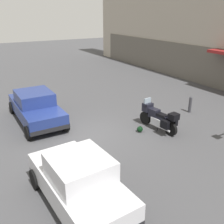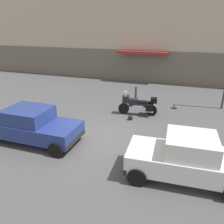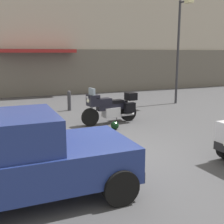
{
  "view_description": "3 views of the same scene",
  "coord_description": "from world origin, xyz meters",
  "px_view_note": "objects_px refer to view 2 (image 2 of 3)",
  "views": [
    {
      "loc": [
        9.51,
        -4.07,
        5.21
      ],
      "look_at": [
        0.35,
        1.32,
        0.99
      ],
      "focal_mm": 40.75,
      "sensor_mm": 36.0,
      "label": 1
    },
    {
      "loc": [
        3.77,
        -8.72,
        4.96
      ],
      "look_at": [
        0.32,
        1.25,
        0.81
      ],
      "focal_mm": 35.81,
      "sensor_mm": 36.0,
      "label": 2
    },
    {
      "loc": [
        -2.69,
        -6.28,
        2.56
      ],
      "look_at": [
        0.47,
        1.37,
        0.85
      ],
      "focal_mm": 45.75,
      "sensor_mm": 36.0,
      "label": 3
    }
  ],
  "objects_px": {
    "bollard_curbside": "(136,92)",
    "car_hatchback_near": "(186,158)",
    "motorcycle": "(138,105)",
    "helmet": "(130,117)",
    "car_sedan_far": "(30,125)"
  },
  "relations": [
    {
      "from": "motorcycle",
      "to": "car_hatchback_near",
      "type": "height_order",
      "value": "car_hatchback_near"
    },
    {
      "from": "car_hatchback_near",
      "to": "car_sedan_far",
      "type": "xyz_separation_m",
      "value": [
        -6.68,
        0.57,
        -0.03
      ]
    },
    {
      "from": "motorcycle",
      "to": "bollard_curbside",
      "type": "height_order",
      "value": "motorcycle"
    },
    {
      "from": "motorcycle",
      "to": "bollard_curbside",
      "type": "relative_size",
      "value": 2.49
    },
    {
      "from": "helmet",
      "to": "bollard_curbside",
      "type": "bearing_deg",
      "value": 99.18
    },
    {
      "from": "car_hatchback_near",
      "to": "helmet",
      "type": "bearing_deg",
      "value": -58.37
    },
    {
      "from": "helmet",
      "to": "bollard_curbside",
      "type": "height_order",
      "value": "bollard_curbside"
    },
    {
      "from": "helmet",
      "to": "car_sedan_far",
      "type": "height_order",
      "value": "car_sedan_far"
    },
    {
      "from": "motorcycle",
      "to": "car_hatchback_near",
      "type": "relative_size",
      "value": 0.57
    },
    {
      "from": "bollard_curbside",
      "to": "car_hatchback_near",
      "type": "bearing_deg",
      "value": -66.06
    },
    {
      "from": "car_sedan_far",
      "to": "bollard_curbside",
      "type": "distance_m",
      "value": 8.21
    },
    {
      "from": "motorcycle",
      "to": "helmet",
      "type": "bearing_deg",
      "value": 68.79
    },
    {
      "from": "helmet",
      "to": "car_sedan_far",
      "type": "distance_m",
      "value": 5.3
    },
    {
      "from": "motorcycle",
      "to": "car_hatchback_near",
      "type": "xyz_separation_m",
      "value": [
        2.79,
        -5.22,
        0.19
      ]
    },
    {
      "from": "car_hatchback_near",
      "to": "car_sedan_far",
      "type": "bearing_deg",
      "value": -8.01
    }
  ]
}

